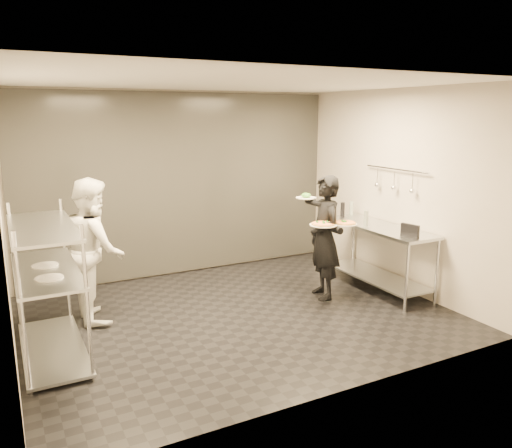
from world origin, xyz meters
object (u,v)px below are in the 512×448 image
chef (94,249)px  bottle_dark (343,210)px  pizza_plate_far (345,223)px  bottle_green (366,218)px  bottle_clear (351,208)px  prep_counter (377,246)px  waiter (325,237)px  salad_plate (306,196)px  pizza_plate_near (323,224)px  pass_rack (47,283)px  pos_monitor (410,231)px

chef → bottle_dark: chef is taller
pizza_plate_far → bottle_green: (0.53, 0.22, -0.03)m
pizza_plate_far → bottle_clear: (0.85, 0.95, -0.03)m
chef → pizza_plate_far: chef is taller
bottle_dark → chef: bearing=179.9°
prep_counter → chef: chef is taller
prep_counter → bottle_dark: size_ratio=8.25×
chef → waiter: bearing=-103.0°
prep_counter → salad_plate: bearing=158.2°
pizza_plate_near → bottle_clear: size_ratio=1.67×
waiter → chef: 2.95m
salad_plate → bottle_dark: (0.90, 0.36, -0.32)m
waiter → pizza_plate_far: bearing=48.5°
salad_plate → pass_rack: bearing=-173.4°
pizza_plate_far → pos_monitor: 0.82m
waiter → pizza_plate_near: 0.34m
prep_counter → chef: size_ratio=1.04×
pass_rack → waiter: bearing=1.1°
chef → pos_monitor: bearing=-111.7°
pos_monitor → bottle_green: 0.79m
pizza_plate_near → prep_counter: bearing=6.6°
waiter → bottle_dark: (0.81, 0.69, 0.20)m
bottle_green → bottle_dark: bearing=80.4°
bottle_dark → waiter: bearing=-139.6°
pass_rack → pizza_plate_near: pass_rack is taller
pizza_plate_far → bottle_dark: size_ratio=1.49×
prep_counter → pass_rack: bearing=-180.0°
waiter → pos_monitor: (0.75, -0.78, 0.17)m
bottle_clear → bottle_green: bearing=-113.6°
waiter → bottle_green: bearing=102.2°
pizza_plate_near → bottle_green: (0.85, 0.18, -0.04)m
chef → bottle_green: chef is taller
pass_rack → salad_plate: 3.44m
salad_plate → bottle_clear: 1.23m
pos_monitor → bottle_clear: bearing=66.6°
pos_monitor → waiter: bearing=120.0°
pass_rack → pizza_plate_near: 3.32m
pizza_plate_far → bottle_clear: 1.28m
pos_monitor → bottle_clear: 1.54m
waiter → chef: (-2.86, 0.69, 0.03)m
pizza_plate_near → salad_plate: bearing=83.4°
pass_rack → bottle_green: bearing=0.9°
pizza_plate_far → prep_counter: bearing=12.2°
waiter → pos_monitor: size_ratio=6.85×
bottle_green → bottle_clear: bottle_green is taller
pizza_plate_far → pos_monitor: same height
pass_rack → pos_monitor: (4.21, -0.72, 0.24)m
pos_monitor → bottle_green: bearing=80.7°
pass_rack → prep_counter: size_ratio=0.89×
pizza_plate_far → bottle_green: 0.57m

